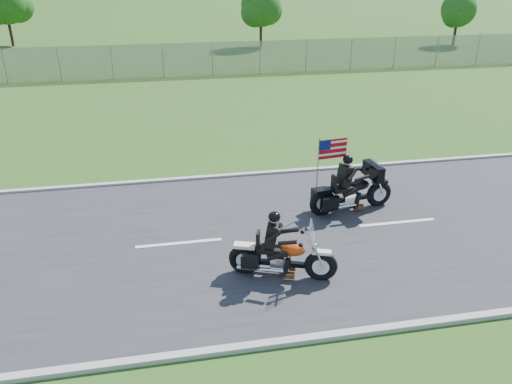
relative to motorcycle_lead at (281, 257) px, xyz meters
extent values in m
plane|color=#2D4615|center=(-0.25, 1.86, -0.53)|extent=(420.00, 420.00, 0.00)
cube|color=#28282B|center=(-0.25, 1.86, -0.51)|extent=(120.00, 8.00, 0.04)
cube|color=#9E9B93|center=(-0.25, 5.91, -0.48)|extent=(120.00, 0.18, 0.12)
cube|color=#9E9B93|center=(-0.25, -2.19, -0.48)|extent=(120.00, 0.18, 0.12)
cube|color=gray|center=(-5.25, 21.86, 0.47)|extent=(60.00, 0.03, 2.00)
cylinder|color=#382316|center=(5.75, 31.86, 0.73)|extent=(0.22, 0.22, 2.52)
sphere|color=#134714|center=(5.75, 31.86, 2.62)|extent=(3.20, 3.20, 3.20)
sphere|color=#134714|center=(6.39, 32.34, 2.26)|extent=(2.40, 2.40, 2.40)
sphere|color=#134714|center=(5.19, 31.46, 2.17)|extent=(2.24, 2.24, 2.24)
cylinder|color=#382316|center=(-14.25, 35.86, 0.87)|extent=(0.22, 0.22, 2.80)
sphere|color=#134714|center=(-14.25, 35.86, 2.97)|extent=(3.60, 3.60, 3.60)
sphere|color=#134714|center=(-13.53, 36.40, 2.57)|extent=(2.70, 2.70, 2.70)
cylinder|color=#382316|center=(21.75, 29.86, 0.59)|extent=(0.22, 0.22, 2.24)
sphere|color=#134714|center=(21.75, 29.86, 2.27)|extent=(2.80, 2.80, 2.80)
sphere|color=#134714|center=(22.31, 30.28, 1.95)|extent=(2.10, 2.10, 2.10)
sphere|color=#134714|center=(21.26, 29.51, 1.87)|extent=(1.96, 1.96, 1.96)
torus|color=black|center=(0.86, -0.30, -0.14)|extent=(0.78, 0.42, 0.76)
torus|color=black|center=(-0.78, 0.27, -0.14)|extent=(0.78, 0.42, 0.76)
ellipsoid|color=#C5390E|center=(0.25, -0.09, 0.22)|extent=(0.65, 0.50, 0.29)
cube|color=black|center=(-0.25, 0.09, 0.18)|extent=(0.63, 0.48, 0.12)
cube|color=black|center=(-0.20, 0.07, 0.58)|extent=(0.37, 0.47, 0.56)
sphere|color=black|center=(-0.15, 0.05, 1.03)|extent=(0.35, 0.35, 0.28)
cube|color=silver|center=(0.64, -0.22, 0.72)|extent=(0.19, 0.46, 0.41)
torus|color=black|center=(3.66, 2.99, -0.13)|extent=(0.81, 0.31, 0.79)
torus|color=black|center=(1.85, 2.73, -0.13)|extent=(0.81, 0.31, 0.79)
ellipsoid|color=black|center=(2.99, 2.89, 0.26)|extent=(0.64, 0.43, 0.30)
cube|color=black|center=(2.44, 2.81, 0.21)|extent=(0.63, 0.40, 0.13)
cube|color=black|center=(2.49, 2.82, 0.63)|extent=(0.32, 0.46, 0.59)
sphere|color=black|center=(2.54, 2.83, 1.09)|extent=(0.33, 0.33, 0.29)
cube|color=black|center=(3.39, 2.95, 0.63)|extent=(0.36, 0.88, 0.43)
cube|color=#B70C11|center=(2.14, 2.99, 1.38)|extent=(0.85, 0.14, 0.56)
camera|label=1|loc=(-2.31, -9.34, 6.19)|focal=35.00mm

